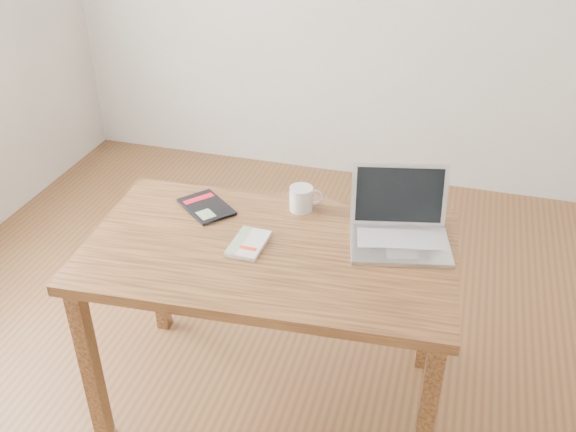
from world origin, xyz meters
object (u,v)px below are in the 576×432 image
(black_guidebook, at_px, (206,207))
(laptop, at_px, (400,227))
(white_guidebook, at_px, (249,243))
(coffee_mug, at_px, (302,198))
(desk, at_px, (270,267))

(black_guidebook, height_order, laptop, laptop)
(white_guidebook, distance_m, laptop, 0.54)
(white_guidebook, xyz_separation_m, coffee_mug, (0.12, 0.29, 0.04))
(desk, height_order, white_guidebook, white_guidebook)
(coffee_mug, bearing_deg, desk, -125.97)
(laptop, bearing_deg, black_guidebook, 166.76)
(black_guidebook, bearing_deg, laptop, -51.05)
(black_guidebook, relative_size, laptop, 0.66)
(desk, relative_size, laptop, 3.36)
(desk, relative_size, black_guidebook, 5.12)
(white_guidebook, bearing_deg, coffee_mug, 69.95)
(laptop, bearing_deg, white_guidebook, -172.21)
(desk, bearing_deg, white_guidebook, -175.16)
(desk, bearing_deg, coffee_mug, 77.28)
(white_guidebook, relative_size, laptop, 0.47)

